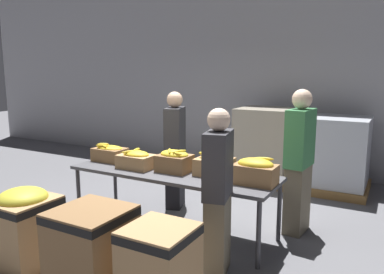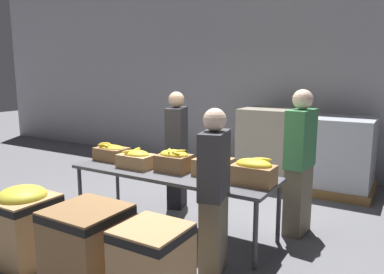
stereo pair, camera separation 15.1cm
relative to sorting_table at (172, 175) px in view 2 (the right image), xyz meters
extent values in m
plane|color=slate|center=(0.00, 0.00, -0.71)|extent=(30.00, 30.00, 0.00)
cube|color=#A8A8AD|center=(0.00, 3.46, 1.29)|extent=(16.00, 0.08, 4.00)
cube|color=#4C4C51|center=(0.00, 0.00, 0.03)|extent=(2.55, 0.83, 0.04)
cylinder|color=#38383D|center=(-1.21, -0.36, -0.35)|extent=(0.05, 0.05, 0.72)
cylinder|color=#38383D|center=(1.21, -0.36, -0.35)|extent=(0.05, 0.05, 0.72)
cylinder|color=#38383D|center=(-1.21, 0.36, -0.35)|extent=(0.05, 0.05, 0.72)
cylinder|color=#38383D|center=(1.21, 0.36, -0.35)|extent=(0.05, 0.05, 0.72)
cube|color=olive|center=(-1.01, 0.04, 0.14)|extent=(0.43, 0.28, 0.17)
ellipsoid|color=gold|center=(-1.01, 0.04, 0.23)|extent=(0.38, 0.23, 0.06)
ellipsoid|color=gold|center=(-1.05, -0.03, 0.26)|extent=(0.17, 0.10, 0.04)
ellipsoid|color=gold|center=(-1.09, -0.02, 0.25)|extent=(0.16, 0.11, 0.06)
ellipsoid|color=gold|center=(-1.13, 0.05, 0.26)|extent=(0.17, 0.12, 0.05)
ellipsoid|color=gold|center=(-1.07, -0.04, 0.26)|extent=(0.18, 0.10, 0.04)
cube|color=tan|center=(-0.47, -0.09, 0.13)|extent=(0.44, 0.30, 0.17)
ellipsoid|color=gold|center=(-0.47, -0.09, 0.22)|extent=(0.35, 0.23, 0.10)
ellipsoid|color=gold|center=(-0.53, -0.15, 0.26)|extent=(0.14, 0.19, 0.04)
ellipsoid|color=gold|center=(-0.51, -0.04, 0.27)|extent=(0.07, 0.16, 0.04)
cube|color=olive|center=(0.03, 0.00, 0.15)|extent=(0.39, 0.30, 0.20)
ellipsoid|color=yellow|center=(0.03, 0.00, 0.26)|extent=(0.36, 0.24, 0.10)
ellipsoid|color=yellow|center=(0.08, -0.08, 0.29)|extent=(0.22, 0.06, 0.04)
ellipsoid|color=yellow|center=(0.11, -0.02, 0.31)|extent=(0.12, 0.18, 0.04)
ellipsoid|color=yellow|center=(-0.03, -0.02, 0.30)|extent=(0.16, 0.21, 0.05)
cube|color=#A37A4C|center=(0.51, 0.09, 0.15)|extent=(0.41, 0.34, 0.20)
ellipsoid|color=yellow|center=(0.51, 0.09, 0.25)|extent=(0.33, 0.28, 0.12)
ellipsoid|color=yellow|center=(0.41, 0.04, 0.30)|extent=(0.19, 0.10, 0.05)
ellipsoid|color=yellow|center=(0.52, 0.03, 0.29)|extent=(0.22, 0.09, 0.05)
ellipsoid|color=yellow|center=(0.52, 0.06, 0.30)|extent=(0.15, 0.14, 0.05)
ellipsoid|color=yellow|center=(0.51, 0.15, 0.30)|extent=(0.15, 0.11, 0.04)
cube|color=olive|center=(1.04, -0.02, 0.15)|extent=(0.45, 0.28, 0.21)
ellipsoid|color=gold|center=(1.04, -0.02, 0.27)|extent=(0.39, 0.25, 0.12)
ellipsoid|color=gold|center=(1.05, 0.00, 0.30)|extent=(0.16, 0.14, 0.04)
ellipsoid|color=gold|center=(1.11, 0.06, 0.32)|extent=(0.22, 0.10, 0.05)
cube|color=#6B604C|center=(1.33, 0.73, -0.30)|extent=(0.25, 0.41, 0.83)
cube|color=#387A47|center=(1.33, 0.73, 0.46)|extent=(0.27, 0.48, 0.68)
sphere|color=beige|center=(1.33, 0.73, 0.91)|extent=(0.23, 0.23, 0.23)
cube|color=#6B604C|center=(0.88, -0.60, -0.33)|extent=(0.28, 0.40, 0.76)
cube|color=#333338|center=(0.88, -0.60, 0.37)|extent=(0.31, 0.47, 0.63)
sphere|color=beige|center=(0.88, -0.60, 0.79)|extent=(0.22, 0.22, 0.22)
cube|color=black|center=(-0.43, 0.76, -0.31)|extent=(0.32, 0.42, 0.79)
cube|color=#333338|center=(-0.43, 0.76, 0.41)|extent=(0.35, 0.49, 0.65)
sphere|color=#DBAD89|center=(-0.43, 0.76, 0.84)|extent=(0.22, 0.22, 0.22)
cube|color=tan|center=(-0.87, -1.41, -0.36)|extent=(0.57, 0.57, 0.69)
cube|color=black|center=(-0.87, -1.41, -0.07)|extent=(0.57, 0.57, 0.07)
ellipsoid|color=gold|center=(-0.87, -1.41, -0.01)|extent=(0.48, 0.48, 0.20)
cube|color=olive|center=(0.03, -1.41, -0.33)|extent=(0.62, 0.62, 0.75)
cube|color=black|center=(0.03, -1.41, -0.01)|extent=(0.63, 0.63, 0.07)
cube|color=tan|center=(0.75, -1.41, -0.34)|extent=(0.52, 0.52, 0.74)
cube|color=black|center=(0.75, -1.41, -0.03)|extent=(0.52, 0.52, 0.07)
cube|color=olive|center=(0.29, 2.64, -0.65)|extent=(0.99, 0.99, 0.13)
cube|color=#A39984|center=(0.29, 2.64, 0.01)|extent=(0.91, 0.91, 1.18)
cube|color=olive|center=(1.46, 2.67, -0.65)|extent=(1.09, 1.09, 0.13)
cube|color=#B2B7C1|center=(1.46, 2.67, -0.03)|extent=(1.00, 1.00, 1.09)
camera|label=1|loc=(2.32, -3.69, 1.22)|focal=35.00mm
camera|label=2|loc=(2.45, -3.62, 1.22)|focal=35.00mm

